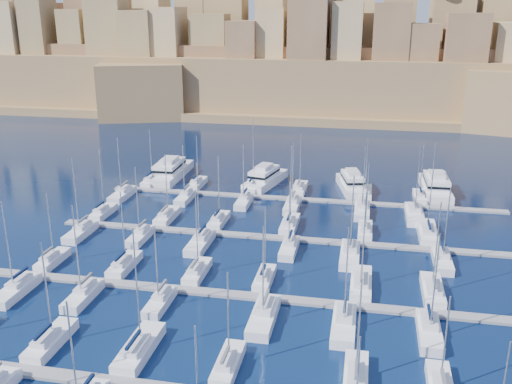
% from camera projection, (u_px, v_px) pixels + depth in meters
% --- Properties ---
extents(ground, '(600.00, 600.00, 0.00)m').
position_uv_depth(ground, '(276.00, 263.00, 91.64)').
color(ground, '#030D31').
rests_on(ground, ground).
extents(pontoon_mid_near, '(84.00, 2.00, 0.40)m').
position_uv_depth(pontoon_mid_near, '(262.00, 297.00, 80.38)').
color(pontoon_mid_near, slate).
rests_on(pontoon_mid_near, ground).
extents(pontoon_mid_far, '(84.00, 2.00, 0.40)m').
position_uv_depth(pontoon_mid_far, '(285.00, 238.00, 100.91)').
color(pontoon_mid_far, slate).
rests_on(pontoon_mid_far, ground).
extents(pontoon_far, '(84.00, 2.00, 0.40)m').
position_uv_depth(pontoon_far, '(300.00, 199.00, 121.44)').
color(pontoon_far, slate).
rests_on(pontoon_far, ground).
extents(sailboat_1, '(2.69, 8.98, 13.64)m').
position_uv_depth(sailboat_1, '(50.00, 341.00, 68.95)').
color(sailboat_1, white).
rests_on(sailboat_1, ground).
extents(sailboat_2, '(3.03, 10.10, 16.11)m').
position_uv_depth(sailboat_2, '(139.00, 348.00, 67.39)').
color(sailboat_2, white).
rests_on(sailboat_2, ground).
extents(sailboat_3, '(2.45, 8.16, 12.24)m').
position_uv_depth(sailboat_3, '(228.00, 364.00, 64.48)').
color(sailboat_3, white).
rests_on(sailboat_3, ground).
extents(sailboat_4, '(2.61, 8.71, 12.67)m').
position_uv_depth(sailboat_4, '(356.00, 378.00, 62.09)').
color(sailboat_4, white).
rests_on(sailboat_4, ground).
extents(sailboat_12, '(2.33, 7.75, 12.02)m').
position_uv_depth(sailboat_12, '(52.00, 260.00, 91.15)').
color(sailboat_12, white).
rests_on(sailboat_12, ground).
extents(sailboat_13, '(2.63, 8.77, 12.80)m').
position_uv_depth(sailboat_13, '(124.00, 265.00, 89.38)').
color(sailboat_13, white).
rests_on(sailboat_13, ground).
extents(sailboat_14, '(2.51, 8.37, 13.63)m').
position_uv_depth(sailboat_14, '(197.00, 272.00, 87.00)').
color(sailboat_14, white).
rests_on(sailboat_14, ground).
extents(sailboat_15, '(2.37, 7.91, 12.30)m').
position_uv_depth(sailboat_15, '(264.00, 278.00, 84.86)').
color(sailboat_15, white).
rests_on(sailboat_15, ground).
extents(sailboat_16, '(3.00, 10.01, 15.00)m').
position_uv_depth(sailboat_16, '(361.00, 284.00, 83.19)').
color(sailboat_16, white).
rests_on(sailboat_16, ground).
extents(sailboat_17, '(2.88, 9.61, 14.20)m').
position_uv_depth(sailboat_17, '(433.00, 291.00, 81.15)').
color(sailboat_17, white).
rests_on(sailboat_17, ground).
extents(sailboat_18, '(2.78, 9.25, 14.53)m').
position_uv_depth(sailboat_18, '(17.00, 289.00, 81.48)').
color(sailboat_18, white).
rests_on(sailboat_18, ground).
extents(sailboat_19, '(2.57, 8.57, 14.58)m').
position_uv_depth(sailboat_19, '(83.00, 295.00, 79.92)').
color(sailboat_19, white).
rests_on(sailboat_19, ground).
extents(sailboat_20, '(2.38, 7.93, 12.27)m').
position_uv_depth(sailboat_20, '(160.00, 302.00, 78.15)').
color(sailboat_20, white).
rests_on(sailboat_20, ground).
extents(sailboat_21, '(3.04, 10.14, 13.85)m').
position_uv_depth(sailboat_21, '(264.00, 316.00, 74.42)').
color(sailboat_21, white).
rests_on(sailboat_21, ground).
extents(sailboat_22, '(2.95, 9.83, 14.49)m').
position_uv_depth(sailboat_22, '(344.00, 324.00, 72.65)').
color(sailboat_22, white).
rests_on(sailboat_22, ground).
extents(sailboat_23, '(2.77, 9.22, 14.40)m').
position_uv_depth(sailboat_23, '(429.00, 331.00, 70.99)').
color(sailboat_23, white).
rests_on(sailboat_23, ground).
extents(sailboat_24, '(2.48, 8.27, 13.72)m').
position_uv_depth(sailboat_24, '(103.00, 212.00, 112.26)').
color(sailboat_24, white).
rests_on(sailboat_24, ground).
extents(sailboat_25, '(2.68, 8.93, 13.17)m').
position_uv_depth(sailboat_25, '(167.00, 216.00, 110.14)').
color(sailboat_25, white).
rests_on(sailboat_25, ground).
extents(sailboat_26, '(2.49, 8.30, 13.33)m').
position_uv_depth(sailboat_26, '(219.00, 220.00, 107.93)').
color(sailboat_26, white).
rests_on(sailboat_26, ground).
extents(sailboat_27, '(2.82, 9.40, 15.91)m').
position_uv_depth(sailboat_27, '(290.00, 224.00, 105.94)').
color(sailboat_27, white).
rests_on(sailboat_27, ground).
extents(sailboat_28, '(2.49, 8.30, 13.60)m').
position_uv_depth(sailboat_28, '(365.00, 231.00, 102.89)').
color(sailboat_28, white).
rests_on(sailboat_28, ground).
extents(sailboat_29, '(3.26, 10.85, 17.41)m').
position_uv_depth(sailboat_29, '(427.00, 232.00, 102.01)').
color(sailboat_29, white).
rests_on(sailboat_29, ground).
extents(sailboat_30, '(2.71, 9.03, 14.97)m').
position_uv_depth(sailboat_30, '(81.00, 232.00, 102.40)').
color(sailboat_30, white).
rests_on(sailboat_30, ground).
extents(sailboat_31, '(2.46, 8.22, 13.80)m').
position_uv_depth(sailboat_31, '(141.00, 236.00, 100.70)').
color(sailboat_31, white).
rests_on(sailboat_31, ground).
extents(sailboat_32, '(2.98, 9.94, 15.36)m').
position_uv_depth(sailboat_32, '(200.00, 242.00, 97.83)').
color(sailboat_32, white).
rests_on(sailboat_32, ground).
extents(sailboat_33, '(2.57, 8.55, 12.88)m').
position_uv_depth(sailboat_33, '(289.00, 248.00, 95.65)').
color(sailboat_33, white).
rests_on(sailboat_33, ground).
extents(sailboat_34, '(3.06, 10.19, 14.64)m').
position_uv_depth(sailboat_34, '(350.00, 254.00, 93.03)').
color(sailboat_34, white).
rests_on(sailboat_34, ground).
extents(sailboat_35, '(2.70, 9.00, 13.27)m').
position_uv_depth(sailboat_35, '(442.00, 260.00, 90.89)').
color(sailboat_35, white).
rests_on(sailboat_35, ground).
extents(sailboat_36, '(2.44, 8.15, 13.02)m').
position_uv_depth(sailboat_36, '(151.00, 181.00, 132.44)').
color(sailboat_36, white).
rests_on(sailboat_36, ground).
extents(sailboat_37, '(2.54, 8.46, 12.04)m').
position_uv_depth(sailboat_37, '(197.00, 184.00, 130.54)').
color(sailboat_37, white).
rests_on(sailboat_37, ground).
extents(sailboat_38, '(3.02, 10.06, 16.10)m').
position_uv_depth(sailboat_38, '(253.00, 186.00, 128.89)').
color(sailboat_38, white).
rests_on(sailboat_38, ground).
extents(sailboat_39, '(2.81, 9.37, 13.59)m').
position_uv_depth(sailboat_39, '(299.00, 189.00, 126.62)').
color(sailboat_39, white).
rests_on(sailboat_39, ground).
extents(sailboat_40, '(2.84, 9.46, 12.87)m').
position_uv_depth(sailboat_40, '(365.00, 193.00, 124.02)').
color(sailboat_40, white).
rests_on(sailboat_40, ground).
extents(sailboat_41, '(2.47, 8.22, 12.33)m').
position_uv_depth(sailboat_41, '(419.00, 197.00, 121.33)').
color(sailboat_41, white).
rests_on(sailboat_41, ground).
extents(sailboat_42, '(2.84, 9.48, 13.65)m').
position_uv_depth(sailboat_42, '(123.00, 194.00, 123.01)').
color(sailboat_42, white).
rests_on(sailboat_42, ground).
extents(sailboat_43, '(2.49, 8.32, 12.47)m').
position_uv_depth(sailboat_43, '(185.00, 197.00, 120.97)').
color(sailboat_43, white).
rests_on(sailboat_43, ground).
extents(sailboat_44, '(2.55, 8.50, 13.23)m').
position_uv_depth(sailboat_44, '(244.00, 201.00, 118.52)').
color(sailboat_44, white).
rests_on(sailboat_44, ground).
extents(sailboat_45, '(2.77, 9.23, 14.35)m').
position_uv_depth(sailboat_45, '(292.00, 205.00, 116.30)').
color(sailboat_45, white).
rests_on(sailboat_45, ground).
extents(sailboat_46, '(2.96, 9.87, 14.11)m').
position_uv_depth(sailboat_46, '(362.00, 210.00, 113.42)').
color(sailboat_46, white).
rests_on(sailboat_46, ground).
extents(sailboat_47, '(3.27, 10.90, 15.06)m').
position_uv_depth(sailboat_47, '(414.00, 214.00, 111.09)').
color(sailboat_47, white).
rests_on(sailboat_47, ground).
extents(motor_yacht_a, '(6.26, 19.70, 5.25)m').
position_uv_depth(motor_yacht_a, '(170.00, 171.00, 137.20)').
color(motor_yacht_a, white).
rests_on(motor_yacht_a, ground).
extents(motor_yacht_b, '(8.38, 16.91, 5.25)m').
position_uv_depth(motor_yacht_b, '(265.00, 178.00, 131.37)').
color(motor_yacht_b, white).
rests_on(motor_yacht_b, ground).
extents(motor_yacht_c, '(7.79, 15.72, 5.25)m').
position_uv_depth(motor_yacht_c, '(352.00, 183.00, 127.19)').
color(motor_yacht_c, white).
rests_on(motor_yacht_c, ground).
extents(motor_yacht_d, '(5.97, 18.69, 5.25)m').
position_uv_depth(motor_yacht_d, '(435.00, 186.00, 125.39)').
color(motor_yacht_d, white).
rests_on(motor_yacht_d, ground).
extents(fortified_city, '(460.00, 108.95, 59.52)m').
position_uv_depth(fortified_city, '(337.00, 70.00, 231.98)').
color(fortified_city, brown).
rests_on(fortified_city, ground).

